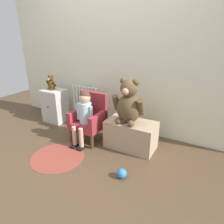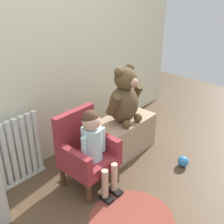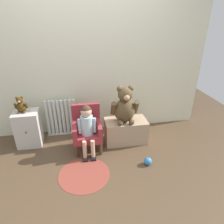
% 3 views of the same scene
% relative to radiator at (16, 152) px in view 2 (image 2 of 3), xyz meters
% --- Properties ---
extents(ground_plane, '(6.00, 6.00, 0.00)m').
position_rel_radiator_xyz_m(ground_plane, '(0.45, -1.03, -0.30)').
color(ground_plane, '#503C28').
extents(back_wall, '(3.80, 0.05, 2.40)m').
position_rel_radiator_xyz_m(back_wall, '(0.45, 0.12, 0.90)').
color(back_wall, beige).
rests_on(back_wall, ground_plane).
extents(radiator, '(0.50, 0.05, 0.61)m').
position_rel_radiator_xyz_m(radiator, '(0.00, 0.00, 0.00)').
color(radiator, silver).
rests_on(radiator, ground_plane).
extents(child_armchair, '(0.40, 0.39, 0.66)m').
position_rel_radiator_xyz_m(child_armchair, '(0.39, -0.44, 0.02)').
color(child_armchair, maroon).
rests_on(child_armchair, ground_plane).
extents(child_figure, '(0.25, 0.35, 0.72)m').
position_rel_radiator_xyz_m(child_figure, '(0.39, -0.55, 0.17)').
color(child_figure, silver).
rests_on(child_figure, ground_plane).
extents(low_bench, '(0.64, 0.35, 0.36)m').
position_rel_radiator_xyz_m(low_bench, '(0.98, -0.37, -0.12)').
color(low_bench, tan).
rests_on(low_bench, ground_plane).
extents(large_teddy_bear, '(0.41, 0.29, 0.56)m').
position_rel_radiator_xyz_m(large_teddy_bear, '(0.95, -0.40, 0.30)').
color(large_teddy_bear, brown).
rests_on(large_teddy_bear, low_bench).
extents(floor_rug, '(0.65, 0.65, 0.01)m').
position_rel_radiator_xyz_m(floor_rug, '(0.30, -1.01, -0.30)').
color(floor_rug, brown).
rests_on(floor_rug, ground_plane).
extents(toy_ball, '(0.10, 0.10, 0.10)m').
position_rel_radiator_xyz_m(toy_ball, '(1.15, -0.97, -0.25)').
color(toy_ball, '#307EC7').
rests_on(toy_ball, ground_plane).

